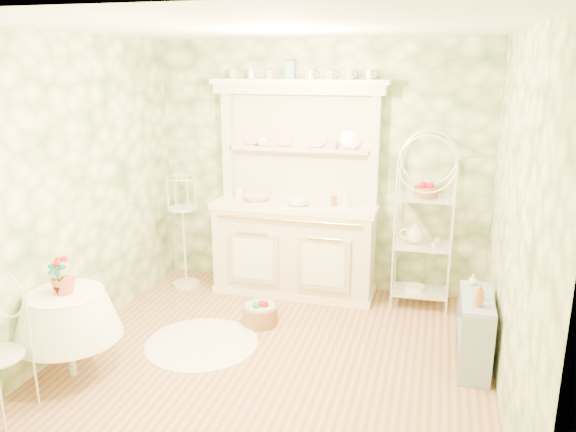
% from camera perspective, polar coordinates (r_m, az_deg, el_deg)
% --- Properties ---
extents(floor, '(3.60, 3.60, 0.00)m').
position_cam_1_polar(floor, '(4.93, -1.58, -14.53)').
color(floor, tan).
rests_on(floor, ground).
extents(ceiling, '(3.60, 3.60, 0.00)m').
position_cam_1_polar(ceiling, '(4.28, -1.85, 18.63)').
color(ceiling, white).
rests_on(ceiling, floor).
extents(wall_left, '(3.60, 3.60, 0.00)m').
position_cam_1_polar(wall_left, '(5.22, -20.99, 2.09)').
color(wall_left, '#F1EBB7').
rests_on(wall_left, floor).
extents(wall_right, '(3.60, 3.60, 0.00)m').
position_cam_1_polar(wall_right, '(4.27, 22.09, -0.79)').
color(wall_right, '#F1EBB7').
rests_on(wall_right, floor).
extents(wall_back, '(3.60, 3.60, 0.00)m').
position_cam_1_polar(wall_back, '(6.12, 3.21, 4.91)').
color(wall_back, '#F1EBB7').
rests_on(wall_back, floor).
extents(wall_front, '(3.60, 3.60, 0.00)m').
position_cam_1_polar(wall_front, '(2.83, -12.44, -7.97)').
color(wall_front, '#F1EBB7').
rests_on(wall_front, floor).
extents(kitchen_dresser, '(1.87, 0.61, 2.29)m').
position_cam_1_polar(kitchen_dresser, '(5.94, 0.72, 2.59)').
color(kitchen_dresser, beige).
rests_on(kitchen_dresser, floor).
extents(bakers_rack, '(0.55, 0.40, 1.72)m').
position_cam_1_polar(bakers_rack, '(5.83, 13.62, -0.95)').
color(bakers_rack, white).
rests_on(bakers_rack, floor).
extents(side_shelf, '(0.34, 0.73, 0.61)m').
position_cam_1_polar(side_shelf, '(4.98, 18.41, -11.10)').
color(side_shelf, '#90A2B6').
rests_on(side_shelf, floor).
extents(round_table, '(0.60, 0.60, 0.62)m').
position_cam_1_polar(round_table, '(4.92, -21.29, -11.64)').
color(round_table, white).
rests_on(round_table, floor).
extents(birdcage_stand, '(0.33, 0.33, 1.37)m').
position_cam_1_polar(birdcage_stand, '(6.32, -10.56, -1.18)').
color(birdcage_stand, white).
rests_on(birdcage_stand, floor).
extents(floor_basket, '(0.42, 0.42, 0.23)m').
position_cam_1_polar(floor_basket, '(5.51, -2.85, -9.80)').
color(floor_basket, '#996641').
rests_on(floor_basket, floor).
extents(lace_rug, '(1.24, 1.24, 0.01)m').
position_cam_1_polar(lace_rug, '(5.25, -8.76, -12.68)').
color(lace_rug, white).
rests_on(lace_rug, floor).
extents(bowl_floral, '(0.37, 0.37, 0.07)m').
position_cam_1_polar(bowl_floral, '(6.08, -3.18, 1.64)').
color(bowl_floral, white).
rests_on(bowl_floral, kitchen_dresser).
extents(bowl_white, '(0.30, 0.30, 0.07)m').
position_cam_1_polar(bowl_white, '(5.86, 1.01, 1.14)').
color(bowl_white, white).
rests_on(bowl_white, kitchen_dresser).
extents(cup_left, '(0.16, 0.16, 0.10)m').
position_cam_1_polar(cup_left, '(6.10, -2.59, 7.35)').
color(cup_left, white).
rests_on(cup_left, kitchen_dresser).
extents(cup_right, '(0.11, 0.11, 0.09)m').
position_cam_1_polar(cup_right, '(5.93, 4.62, 7.09)').
color(cup_right, white).
rests_on(cup_right, kitchen_dresser).
extents(potted_geranium, '(0.17, 0.13, 0.28)m').
position_cam_1_polar(potted_geranium, '(4.68, -22.34, -5.92)').
color(potted_geranium, '#3F7238').
rests_on(potted_geranium, round_table).
extents(bottle_amber, '(0.07, 0.07, 0.18)m').
position_cam_1_polar(bottle_amber, '(4.66, 18.88, -7.90)').
color(bottle_amber, '#AD5229').
rests_on(bottle_amber, side_shelf).
extents(bottle_blue, '(0.06, 0.06, 0.10)m').
position_cam_1_polar(bottle_blue, '(4.81, 18.85, -7.53)').
color(bottle_blue, '#86AFC0').
rests_on(bottle_blue, side_shelf).
extents(bottle_glass, '(0.09, 0.09, 0.10)m').
position_cam_1_polar(bottle_glass, '(5.08, 18.29, -6.32)').
color(bottle_glass, silver).
rests_on(bottle_glass, side_shelf).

